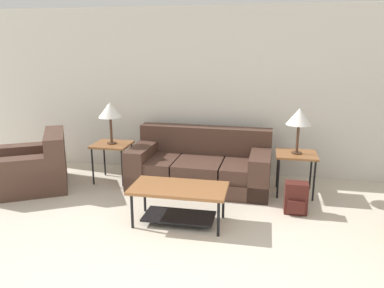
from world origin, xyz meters
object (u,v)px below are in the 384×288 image
at_px(table_lamp_right, 299,117).
at_px(side_table_left, 112,148).
at_px(couch, 201,166).
at_px(side_table_right, 296,158).
at_px(backpack, 296,198).
at_px(armchair, 32,169).
at_px(coffee_table, 179,196).
at_px(table_lamp_left, 110,111).

bearing_deg(table_lamp_right, side_table_left, 180.00).
height_order(couch, side_table_right, couch).
bearing_deg(backpack, table_lamp_right, 88.02).
height_order(side_table_right, table_lamp_right, table_lamp_right).
height_order(side_table_right, backpack, side_table_right).
distance_m(armchair, coffee_table, 2.45).
bearing_deg(side_table_left, table_lamp_right, -0.00).
distance_m(armchair, backpack, 3.71).
bearing_deg(table_lamp_right, backpack, -91.98).
bearing_deg(table_lamp_left, backpack, -13.43).
xyz_separation_m(side_table_left, table_lamp_right, (2.68, -0.00, 0.56)).
distance_m(side_table_left, table_lamp_right, 2.74).
bearing_deg(armchair, table_lamp_left, 25.19).
height_order(couch, table_lamp_left, table_lamp_left).
xyz_separation_m(armchair, backpack, (3.71, -0.15, -0.09)).
height_order(table_lamp_right, backpack, table_lamp_right).
xyz_separation_m(table_lamp_left, backpack, (2.66, -0.64, -0.90)).
distance_m(coffee_table, table_lamp_right, 1.96).
bearing_deg(armchair, coffee_table, -16.34).
height_order(couch, side_table_left, couch).
distance_m(side_table_left, side_table_right, 2.68).
bearing_deg(table_lamp_right, side_table_right, 63.43).
bearing_deg(side_table_right, side_table_left, 180.00).
xyz_separation_m(table_lamp_right, backpack, (-0.02, -0.64, -0.90)).
distance_m(table_lamp_right, backpack, 1.10).
relative_size(side_table_left, table_lamp_right, 0.94).
bearing_deg(side_table_left, backpack, -13.43).
relative_size(couch, coffee_table, 1.85).
relative_size(coffee_table, backpack, 2.78).
height_order(couch, coffee_table, couch).
distance_m(table_lamp_left, backpack, 2.88).
height_order(table_lamp_left, backpack, table_lamp_left).
xyz_separation_m(couch, coffee_table, (-0.03, -1.27, 0.04)).
height_order(side_table_left, table_lamp_right, table_lamp_right).
relative_size(side_table_right, table_lamp_right, 0.94).
xyz_separation_m(couch, armchair, (-2.39, -0.58, -0.01)).
xyz_separation_m(armchair, table_lamp_left, (1.04, 0.49, 0.81)).
bearing_deg(table_lamp_left, couch, 3.81).
xyz_separation_m(couch, side_table_right, (1.34, -0.09, 0.24)).
bearing_deg(side_table_left, armchair, -154.81).
distance_m(couch, coffee_table, 1.27).
relative_size(side_table_left, table_lamp_left, 0.94).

